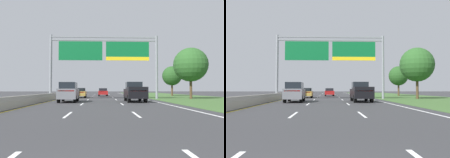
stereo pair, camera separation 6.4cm
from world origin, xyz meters
TOP-DOWN VIEW (x-y plane):
  - ground_plane at (0.00, 35.00)m, footprint 220.00×220.00m
  - lane_striping at (0.00, 34.54)m, footprint 11.96×106.00m
  - grass_verge_right at (13.95, 35.00)m, footprint 14.00×110.00m
  - median_barrier_concrete at (-6.60, 35.00)m, footprint 0.60×110.00m
  - overhead_sign_gantry at (0.30, 30.04)m, footprint 15.06×0.42m
  - pickup_truck_black at (3.62, 23.55)m, footprint 2.02×5.41m
  - car_red_centre_lane_sedan at (0.20, 44.89)m, footprint 1.94×4.45m
  - car_gold_left_lane_sedan at (-3.49, 35.90)m, footprint 1.89×4.43m
  - car_grey_left_lane_suv at (-3.58, 23.10)m, footprint 2.00×4.74m
  - roadside_tree_mid at (12.61, 30.42)m, footprint 4.84×4.84m
  - roadside_tree_far at (14.36, 45.08)m, footprint 3.95×3.95m

SIDE VIEW (x-z plane):
  - ground_plane at x=0.00m, z-range 0.00..0.00m
  - lane_striping at x=0.00m, z-range 0.00..0.01m
  - grass_verge_right at x=13.95m, z-range 0.00..0.02m
  - median_barrier_concrete at x=-6.60m, z-range -0.07..0.78m
  - car_red_centre_lane_sedan at x=0.20m, z-range 0.03..1.60m
  - car_gold_left_lane_sedan at x=-3.49m, z-range 0.03..1.60m
  - pickup_truck_black at x=3.62m, z-range -0.03..2.17m
  - car_grey_left_lane_suv at x=-3.58m, z-range 0.04..2.15m
  - roadside_tree_far at x=14.36m, z-range 1.06..7.15m
  - roadside_tree_mid at x=12.61m, z-range 1.22..8.51m
  - overhead_sign_gantry at x=0.30m, z-range 1.88..10.76m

